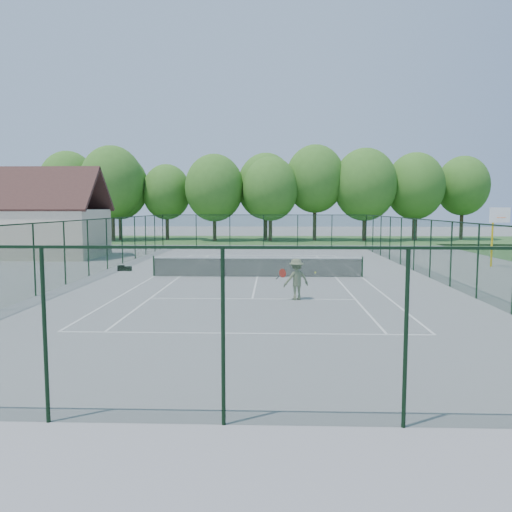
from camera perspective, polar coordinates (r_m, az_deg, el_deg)
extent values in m
plane|color=gray|center=(26.33, 0.15, -2.39)|extent=(140.00, 140.00, 0.00)
cube|color=#407132|center=(56.18, 1.11, 1.85)|extent=(80.00, 16.00, 0.01)
cube|color=white|center=(38.13, 0.71, 0.08)|extent=(10.97, 0.08, 0.01)
cube|color=white|center=(14.66, -1.33, -8.82)|extent=(10.97, 0.08, 0.01)
cube|color=white|center=(32.67, 0.50, -0.83)|extent=(8.23, 0.08, 0.01)
cube|color=white|center=(20.01, -0.43, -4.92)|extent=(8.23, 0.08, 0.01)
cube|color=white|center=(26.72, 12.00, -2.39)|extent=(0.08, 23.77, 0.01)
cube|color=white|center=(27.06, -11.55, -2.28)|extent=(0.08, 23.77, 0.01)
cube|color=white|center=(26.52, 9.08, -2.40)|extent=(0.08, 23.77, 0.01)
cube|color=white|center=(26.77, -8.70, -2.32)|extent=(0.08, 23.77, 0.01)
cube|color=white|center=(26.33, 0.15, -2.39)|extent=(0.08, 12.80, 0.01)
cylinder|color=black|center=(26.99, -11.60, -1.13)|extent=(0.08, 0.08, 1.10)
cylinder|color=black|center=(26.66, 12.05, -1.23)|extent=(0.08, 0.08, 1.10)
cube|color=black|center=(26.26, 0.15, -1.31)|extent=(11.00, 0.02, 0.96)
cube|color=white|center=(26.21, 0.15, -0.23)|extent=(11.00, 0.05, 0.07)
cube|color=#17391E|center=(44.12, 0.89, 2.78)|extent=(18.00, 0.02, 3.00)
cube|color=#17391E|center=(8.38, -3.78, -9.29)|extent=(18.00, 0.02, 3.00)
cube|color=#17391E|center=(27.40, 19.32, 0.76)|extent=(0.02, 36.00, 3.00)
cube|color=#17391E|center=(27.93, -18.64, 0.87)|extent=(0.02, 36.00, 3.00)
cube|color=black|center=(44.07, 0.89, 4.73)|extent=(18.00, 0.05, 0.05)
cube|color=black|center=(8.13, -3.85, 0.99)|extent=(18.00, 0.05, 0.05)
cube|color=black|center=(27.32, 19.42, 3.90)|extent=(0.05, 36.00, 0.05)
cube|color=black|center=(27.86, -18.74, 3.94)|extent=(0.05, 36.00, 0.05)
cube|color=beige|center=(39.84, -23.05, 2.39)|extent=(8.00, 6.00, 3.50)
cube|color=#442823|center=(41.18, -22.34, 7.04)|extent=(8.60, 3.27, 3.27)
cube|color=#442823|center=(38.46, -24.18, 7.10)|extent=(8.60, 3.27, 3.27)
cylinder|color=#3B2E1D|center=(58.70, -15.25, 3.86)|extent=(0.40, 0.40, 4.20)
ellipsoid|color=#3E7626|center=(58.72, -15.34, 7.67)|extent=(6.40, 6.40, 7.40)
cylinder|color=#3B2E1D|center=(56.09, 1.12, 3.99)|extent=(0.40, 0.40, 4.20)
ellipsoid|color=#3E7626|center=(56.12, 1.12, 7.97)|extent=(6.40, 6.40, 7.40)
cylinder|color=#3B2E1D|center=(58.23, 17.61, 3.79)|extent=(0.40, 0.40, 4.20)
ellipsoid|color=#3E7626|center=(58.26, 17.73, 7.62)|extent=(6.40, 6.40, 7.40)
cylinder|color=yellow|center=(34.04, 25.38, 1.84)|extent=(0.12, 0.12, 3.50)
cube|color=yellow|center=(33.58, 25.80, 4.51)|extent=(0.08, 0.90, 0.08)
cube|color=white|center=(33.17, 26.10, 4.23)|extent=(1.20, 0.05, 0.90)
torus|color=#F24F00|center=(32.96, 26.25, 3.96)|extent=(0.48, 0.48, 0.02)
cube|color=black|center=(29.82, -15.17, -1.34)|extent=(0.45, 0.33, 0.33)
cube|color=black|center=(29.67, -14.38, -1.41)|extent=(0.39, 0.30, 0.27)
imported|color=#666A4D|center=(19.81, 4.63, -2.65)|extent=(1.22, 0.98, 1.64)
sphere|color=gold|center=(20.22, 6.79, -1.89)|extent=(0.07, 0.07, 0.07)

